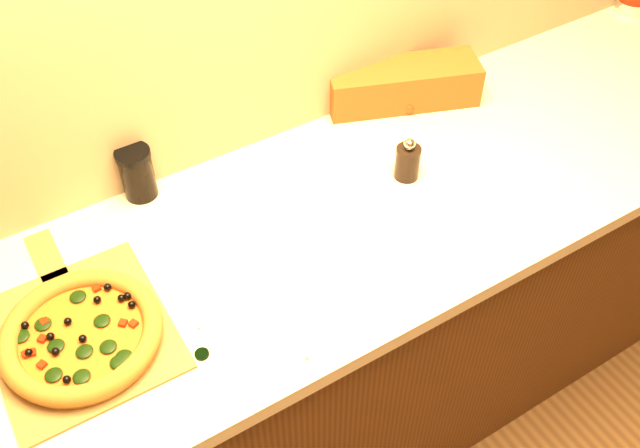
{
  "coord_description": "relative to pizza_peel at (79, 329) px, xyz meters",
  "views": [
    {
      "loc": [
        -0.51,
        0.49,
        2.06
      ],
      "look_at": [
        0.03,
        1.38,
        0.96
      ],
      "focal_mm": 40.0,
      "sensor_mm": 36.0,
      "label": 1
    }
  ],
  "objects": [
    {
      "name": "pizza_peel",
      "position": [
        0.0,
        0.0,
        0.0
      ],
      "size": [
        0.33,
        0.5,
        0.01
      ],
      "rotation": [
        0.0,
        0.0,
        -0.01
      ],
      "color": "brown",
      "rests_on": "countertop"
    },
    {
      "name": "pepper_grinder",
      "position": [
        0.81,
        0.03,
        0.04
      ],
      "size": [
        0.06,
        0.06,
        0.11
      ],
      "color": "black",
      "rests_on": "countertop"
    },
    {
      "name": "rolling_pin",
      "position": [
        1.1,
        0.28,
        0.02
      ],
      "size": [
        0.3,
        0.15,
        0.04
      ],
      "rotation": [
        0.0,
        0.0,
        0.43
      ],
      "color": "#5F2610",
      "rests_on": "countertop"
    },
    {
      "name": "dark_jar",
      "position": [
        0.25,
        0.3,
        0.06
      ],
      "size": [
        0.08,
        0.08,
        0.13
      ],
      "color": "black",
      "rests_on": "countertop"
    },
    {
      "name": "cabinet",
      "position": [
        0.49,
        0.0,
        -0.47
      ],
      "size": [
        2.8,
        0.65,
        0.86
      ],
      "primitive_type": "cube",
      "color": "#44250E",
      "rests_on": "ground"
    },
    {
      "name": "bread_bag",
      "position": [
        0.98,
        0.27,
        0.05
      ],
      "size": [
        0.42,
        0.26,
        0.11
      ],
      "primitive_type": "cube",
      "rotation": [
        0.0,
        0.0,
        -0.36
      ],
      "color": "brown",
      "rests_on": "countertop"
    },
    {
      "name": "bottle_cap",
      "position": [
        0.18,
        -0.18,
        -0.0
      ],
      "size": [
        0.04,
        0.04,
        0.01
      ],
      "primitive_type": "cylinder",
      "rotation": [
        0.0,
        0.0,
        -0.36
      ],
      "color": "black",
      "rests_on": "countertop"
    },
    {
      "name": "countertop",
      "position": [
        0.49,
        0.0,
        -0.02
      ],
      "size": [
        2.84,
        0.68,
        0.04
      ],
      "primitive_type": "cube",
      "color": "beige",
      "rests_on": "cabinet"
    },
    {
      "name": "pizza",
      "position": [
        -0.0,
        -0.03,
        0.02
      ],
      "size": [
        0.31,
        0.31,
        0.04
      ],
      "color": "#B6882D",
      "rests_on": "pizza_peel"
    }
  ]
}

